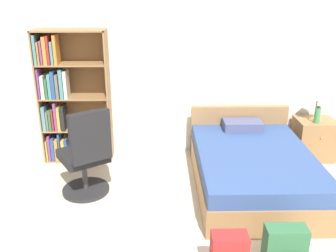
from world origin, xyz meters
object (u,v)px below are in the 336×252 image
Objects in this scene: office_chair at (86,158)px; table_lamp at (318,93)px; bed at (252,167)px; bookshelf at (65,99)px; backpack_green at (285,250)px; nightstand at (314,139)px; water_bottle at (317,115)px.

table_lamp is (2.91, 0.90, 0.47)m from office_chair.
office_chair is (-1.92, -0.16, 0.22)m from bed.
bookshelf is at bearing 178.62° from table_lamp.
nightstand is at bearing 63.59° from backpack_green.
bed reaches higher than backpack_green.
bookshelf is 4.29× the size of backpack_green.
office_chair is at bearing -162.49° from nightstand.
bookshelf is 3.15× the size of nightstand.
table_lamp is (3.34, -0.08, 0.08)m from bookshelf.
water_bottle reaches higher than bed.
office_chair is 2.27m from backpack_green.
bookshelf is 3.34m from table_lamp.
nightstand is 2.42× the size of water_bottle.
backpack_green is at bearing -43.97° from bookshelf.
office_chair is 2.60× the size of backpack_green.
bookshelf is 7.61× the size of water_bottle.
nightstand reaches higher than backpack_green.
office_chair is at bearing -164.18° from water_bottle.
table_lamp is (1.00, 0.74, 0.70)m from bed.
table_lamp is (-0.04, -0.03, 0.67)m from nightstand.
nightstand is (3.38, -0.05, -0.59)m from bookshelf.
water_bottle is (0.99, 0.66, 0.42)m from bed.
nightstand is at bearing 36.54° from bed.
backpack_green is at bearing -91.60° from bed.
bookshelf is 1.14m from office_chair.
water_bottle reaches higher than nightstand.
table_lamp is 1.21× the size of backpack_green.
bed is at bearing 4.83° from office_chair.
office_chair is at bearing -162.77° from table_lamp.
table_lamp reaches higher than water_bottle.
water_bottle is (-0.05, -0.11, 0.39)m from nightstand.
bookshelf is at bearing 136.03° from backpack_green.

